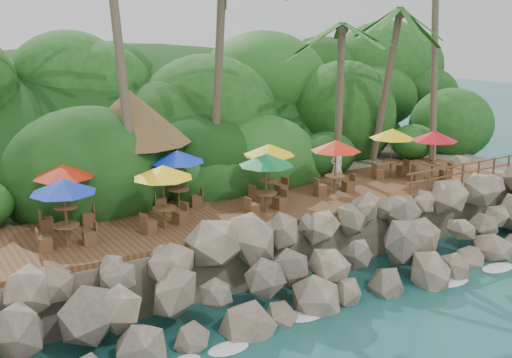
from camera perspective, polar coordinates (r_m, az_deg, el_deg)
ground at (r=21.63m, az=8.67°, el=-12.24°), size 140.00×140.00×0.00m
land_base at (r=34.16m, az=-8.94°, el=-0.18°), size 32.00×25.20×2.10m
jungle_hill at (r=41.22m, az=-13.03°, el=0.69°), size 44.80×28.00×15.40m
seawall at (r=22.55m, az=5.45°, el=-7.75°), size 29.00×4.00×2.30m
terrace at (r=25.28m, az=0.00°, el=-2.63°), size 26.00×5.00×0.20m
jungle_foliage at (r=33.56m, az=-8.19°, el=-2.29°), size 44.00×16.00×12.00m
foam_line at (r=21.82m, az=8.15°, el=-11.88°), size 25.20×0.80×0.06m
palapa at (r=26.11m, az=-11.59°, el=5.73°), size 5.03×5.03×4.60m
dining_clusters at (r=24.67m, az=-0.13°, el=1.90°), size 19.25×4.54×2.37m
railing at (r=30.13m, az=19.32°, el=0.78°), size 8.30×0.10×1.00m
waiter at (r=28.12m, az=7.52°, el=1.15°), size 0.67×0.45×1.79m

